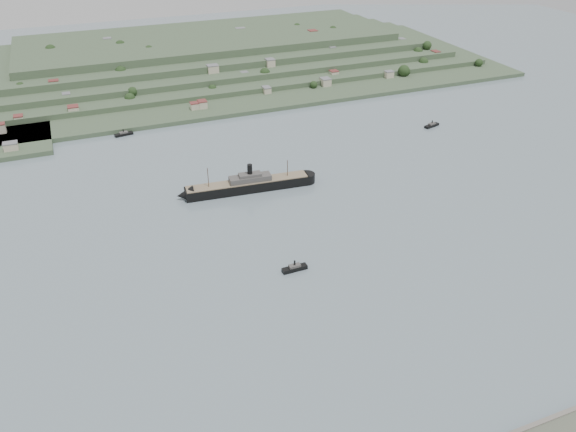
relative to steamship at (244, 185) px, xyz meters
name	(u,v)px	position (x,y,z in m)	size (l,w,h in m)	color
ground	(291,257)	(-0.19, -88.78, -4.50)	(1400.00, 1400.00, 0.00)	slate
far_peninsula	(185,61)	(27.72, 304.32, 7.38)	(760.00, 309.00, 30.00)	#394D33
steamship	(244,185)	(0.00, 0.00, 0.00)	(101.71, 20.03, 24.39)	black
tugboat	(295,268)	(-3.02, -101.59, -2.87)	(14.95, 4.23, 6.70)	black
ferry_west	(124,134)	(-66.51, 136.22, -3.07)	(16.29, 6.59, 5.93)	black
ferry_east	(432,125)	(195.23, 53.04, -3.07)	(16.48, 8.73, 5.96)	black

